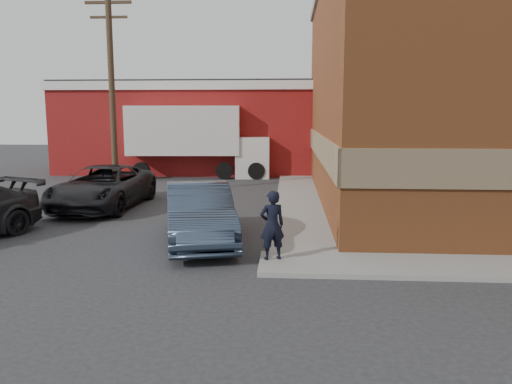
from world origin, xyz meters
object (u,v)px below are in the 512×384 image
(warehouse, at_px, (194,127))
(box_truck, at_px, (199,136))
(sedan, at_px, (199,214))
(man, at_px, (272,225))
(utility_pole, at_px, (112,88))
(suv_a, at_px, (103,187))
(brick_building, at_px, (491,88))

(warehouse, xyz_separation_m, box_truck, (0.98, -3.95, -0.46))
(sedan, bearing_deg, man, -55.89)
(utility_pole, relative_size, suv_a, 1.52)
(brick_building, bearing_deg, man, -131.82)
(warehouse, bearing_deg, suv_a, -94.29)
(suv_a, bearing_deg, warehouse, 87.51)
(man, height_order, suv_a, man)
(warehouse, bearing_deg, man, -74.36)
(man, bearing_deg, sedan, -60.84)
(man, bearing_deg, suv_a, -64.29)
(suv_a, bearing_deg, man, -43.59)
(man, distance_m, suv_a, 9.73)
(warehouse, height_order, suv_a, warehouse)
(warehouse, bearing_deg, sedan, -79.00)
(man, xyz_separation_m, sedan, (-2.14, 1.93, -0.14))
(box_truck, bearing_deg, brick_building, -31.24)
(brick_building, bearing_deg, warehouse, 142.80)
(sedan, relative_size, suv_a, 0.86)
(warehouse, distance_m, suv_a, 13.98)
(utility_pole, height_order, suv_a, utility_pole)
(box_truck, bearing_deg, suv_a, -105.24)
(brick_building, xyz_separation_m, man, (-8.70, -9.72, -3.71))
(man, distance_m, sedan, 2.89)
(sedan, bearing_deg, box_truck, 86.26)
(brick_building, height_order, box_truck, brick_building)
(warehouse, bearing_deg, utility_pole, -97.77)
(suv_a, bearing_deg, sedan, -45.04)
(utility_pole, xyz_separation_m, box_truck, (2.48, 7.05, -2.39))
(warehouse, relative_size, man, 9.55)
(brick_building, bearing_deg, utility_pole, 179.98)
(warehouse, xyz_separation_m, man, (5.80, -20.72, -1.84))
(utility_pole, bearing_deg, sedan, -56.53)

